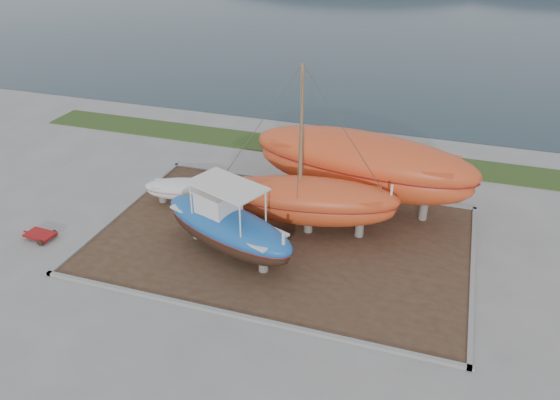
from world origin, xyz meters
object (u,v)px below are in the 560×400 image
(white_dinghy, at_px, (185,192))
(red_trailer, at_px, (41,236))
(orange_sailboat, at_px, (310,154))
(orange_bare_hull, at_px, (361,171))
(blue_caique, at_px, (227,220))

(white_dinghy, xyz_separation_m, red_trailer, (-5.19, -5.63, -0.57))
(white_dinghy, height_order, orange_sailboat, orange_sailboat)
(red_trailer, bearing_deg, orange_bare_hull, 34.24)
(white_dinghy, relative_size, orange_bare_hull, 0.35)
(blue_caique, xyz_separation_m, orange_bare_hull, (4.96, 6.70, 0.19))
(blue_caique, relative_size, orange_bare_hull, 0.62)
(white_dinghy, bearing_deg, red_trailer, -147.78)
(orange_bare_hull, distance_m, red_trailer, 16.83)
(orange_sailboat, bearing_deg, white_dinghy, 164.71)
(red_trailer, bearing_deg, white_dinghy, 51.39)
(orange_sailboat, bearing_deg, orange_bare_hull, 53.47)
(white_dinghy, height_order, red_trailer, white_dinghy)
(orange_sailboat, distance_m, red_trailer, 14.10)
(blue_caique, bearing_deg, white_dinghy, 159.38)
(blue_caique, distance_m, orange_sailboat, 5.00)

